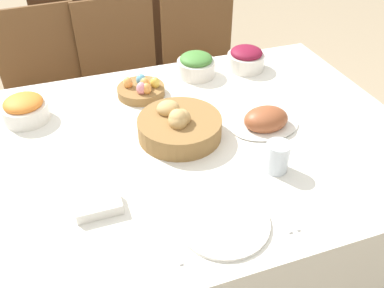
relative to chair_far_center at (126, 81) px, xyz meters
The scene contains 18 objects.
ground_plane 1.03m from the chair_far_center, 87.54° to the right, with size 12.00×12.00×0.00m, color tan.
dining_table 0.92m from the chair_far_center, 87.54° to the right, with size 1.55×1.10×0.74m.
chair_far_center is the anchor object (origin of this frame).
chair_far_left 0.40m from the chair_far_center, behind, with size 0.45×0.45×0.90m.
chair_far_right 0.46m from the chair_far_center, ahead, with size 0.43×0.43×0.90m.
sideboard 0.73m from the chair_far_center, 78.95° to the left, with size 1.13×0.44×0.97m.
bread_basket 0.93m from the chair_far_center, 88.35° to the right, with size 0.28×0.28×0.12m.
egg_basket 0.64m from the chair_far_center, 93.10° to the right, with size 0.18×0.18×0.08m.
ham_platter 1.03m from the chair_far_center, 70.88° to the right, with size 0.24×0.17×0.08m.
beet_salad_bowl 0.74m from the chair_far_center, 48.86° to the right, with size 0.16×0.16×0.10m.
carrot_bowl 0.82m from the chair_far_center, 126.69° to the right, with size 0.16×0.16×0.09m.
green_salad_bowl 0.62m from the chair_far_center, 65.84° to the right, with size 0.16×0.16×0.10m.
dinner_plate 1.32m from the chair_far_center, 89.22° to the right, with size 0.25×0.25×0.01m.
fork 1.32m from the chair_far_center, 95.76° to the right, with size 0.02×0.18×0.00m.
knife 1.33m from the chair_far_center, 82.69° to the right, with size 0.02×0.18×0.00m.
spoon 1.33m from the chair_far_center, 81.39° to the right, with size 0.02×0.18×0.00m.
drinking_cup 1.21m from the chair_far_center, 77.63° to the right, with size 0.07×0.07×0.10m.
butter_dish 1.20m from the chair_far_center, 104.05° to the right, with size 0.12×0.08×0.03m.
Camera 1 is at (-0.33, -1.03, 1.56)m, focal length 38.00 mm.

